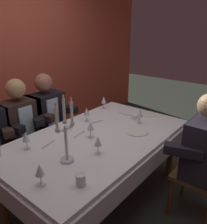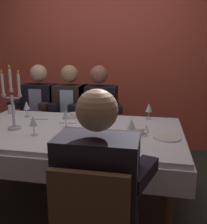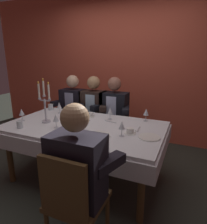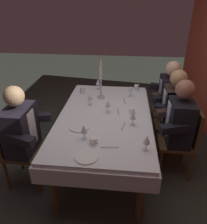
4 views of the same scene
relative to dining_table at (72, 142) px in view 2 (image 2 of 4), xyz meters
The scene contains 23 objects.
ground_plane 0.62m from the dining_table, ahead, with size 12.00×12.00×0.00m, color #2F342C.
back_wall 1.81m from the dining_table, 90.00° to the left, with size 6.00×0.12×2.70m, color #D0533C.
dining_table is the anchor object (origin of this frame).
candelabra 0.61m from the dining_table, 168.38° to the right, with size 0.19×0.11×0.56m.
dinner_plate_0 0.42m from the dining_table, 38.33° to the right, with size 0.24×0.24×0.01m, color white.
dinner_plate_1 0.82m from the dining_table, ahead, with size 0.22×0.22×0.01m, color white.
wine_glass_0 0.24m from the dining_table, 153.30° to the left, with size 0.07×0.07×0.16m.
wine_glass_2 0.83m from the dining_table, 34.89° to the left, with size 0.07×0.07×0.16m.
wine_glass_3 0.46m from the dining_table, 58.63° to the left, with size 0.07×0.07×0.16m.
wine_glass_4 0.71m from the dining_table, 151.75° to the left, with size 0.07×0.07×0.16m.
wine_glass_5 0.41m from the dining_table, 138.84° to the right, with size 0.07×0.07×0.16m.
wine_glass_6 0.60m from the dining_table, 16.19° to the right, with size 0.07×0.07×0.16m.
water_tumbler_1 0.93m from the dining_table, 153.47° to the left, with size 0.07×0.07×0.09m, color silver.
coffee_cup_0 0.37m from the dining_table, 104.94° to the left, with size 0.13×0.12×0.06m.
coffee_cup_1 0.61m from the dining_table, ahead, with size 0.13×0.12×0.06m.
fork_0 0.49m from the dining_table, 150.62° to the left, with size 0.17×0.02×0.01m, color #B7B7BC.
spoon_1 0.36m from the dining_table, 43.03° to the left, with size 0.17×0.02×0.01m, color #B7B7BC.
fork_2 0.67m from the dining_table, ahead, with size 0.17×0.02×0.01m, color #B7B7BC.
fork_3 0.22m from the dining_table, 119.84° to the left, with size 0.17×0.02×0.01m, color #B7B7BC.
seated_diner_0 1.13m from the dining_table, 128.25° to the left, with size 0.63×0.48×1.24m.
seated_diner_1 0.94m from the dining_table, 108.92° to the left, with size 0.63×0.48×1.24m.
seated_diner_2 0.89m from the dining_table, 86.41° to the left, with size 0.63×0.48×1.24m.
seated_diner_3 0.99m from the dining_table, 64.54° to the right, with size 0.63×0.48×1.24m.
Camera 2 is at (0.69, -2.06, 1.42)m, focal length 41.15 mm.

